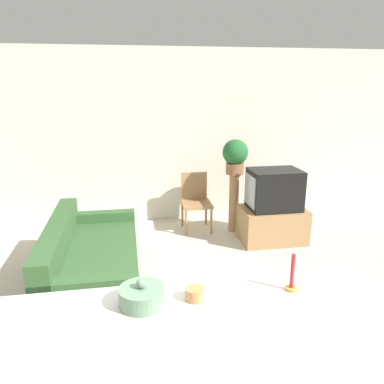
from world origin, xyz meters
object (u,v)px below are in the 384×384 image
(potted_plant, at_px, (235,155))
(decorative_bowl, at_px, (142,296))
(wooden_chair, at_px, (196,199))
(couch, at_px, (91,264))
(television, at_px, (274,189))

(potted_plant, relative_size, decorative_bowl, 1.97)
(wooden_chair, bearing_deg, decorative_bowl, -105.04)
(couch, height_order, potted_plant, potted_plant)
(television, relative_size, decorative_bowl, 2.74)
(couch, relative_size, wooden_chair, 2.21)
(potted_plant, bearing_deg, couch, -146.59)
(couch, bearing_deg, television, 19.29)
(wooden_chair, height_order, decorative_bowl, decorative_bowl)
(couch, distance_m, wooden_chair, 2.10)
(couch, height_order, decorative_bowl, decorative_bowl)
(wooden_chair, bearing_deg, couch, -133.58)
(wooden_chair, distance_m, potted_plant, 0.91)
(potted_plant, bearing_deg, television, -46.97)
(potted_plant, bearing_deg, wooden_chair, 159.35)
(couch, xyz_separation_m, potted_plant, (1.99, 1.31, 0.90))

